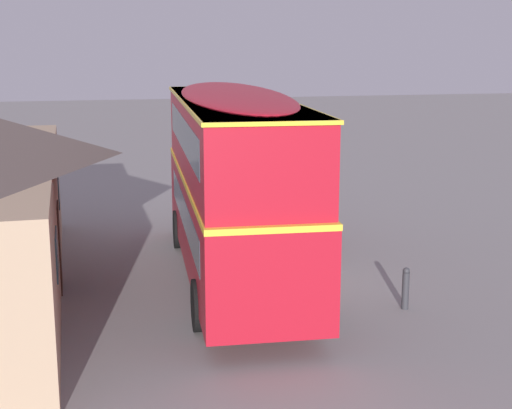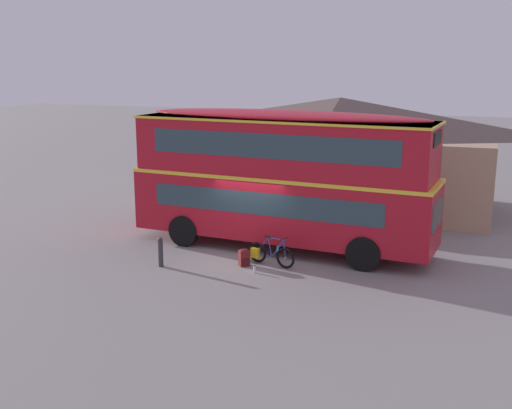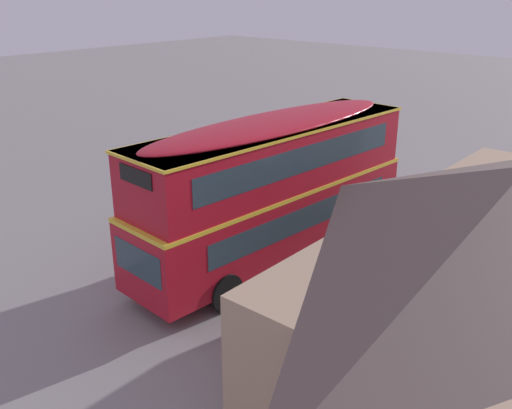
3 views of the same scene
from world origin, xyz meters
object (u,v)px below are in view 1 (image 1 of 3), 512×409
(backpack_on_ground, at_px, (327,268))
(water_bottle_clear_plastic, at_px, (340,267))
(touring_bicycle, at_px, (306,258))
(double_decker_bus, at_px, (234,176))
(kerb_bollard, at_px, (406,288))

(backpack_on_ground, distance_m, water_bottle_clear_plastic, 0.78)
(touring_bicycle, bearing_deg, backpack_on_ground, -153.20)
(double_decker_bus, xyz_separation_m, kerb_bollard, (-2.90, -3.33, -2.15))
(double_decker_bus, xyz_separation_m, water_bottle_clear_plastic, (0.09, -2.81, -2.53))
(touring_bicycle, height_order, water_bottle_clear_plastic, touring_bicycle)
(touring_bicycle, relative_size, water_bottle_clear_plastic, 7.10)
(touring_bicycle, xyz_separation_m, kerb_bollard, (-3.16, -1.40, 0.13))
(kerb_bollard, bearing_deg, backpack_on_ground, 23.10)
(double_decker_bus, height_order, kerb_bollard, double_decker_bus)
(backpack_on_ground, bearing_deg, double_decker_bus, 78.61)
(backpack_on_ground, height_order, water_bottle_clear_plastic, backpack_on_ground)
(double_decker_bus, height_order, backpack_on_ground, double_decker_bus)
(touring_bicycle, bearing_deg, double_decker_bus, 97.54)
(double_decker_bus, distance_m, water_bottle_clear_plastic, 3.78)
(double_decker_bus, xyz_separation_m, touring_bicycle, (0.26, -1.93, -2.27))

